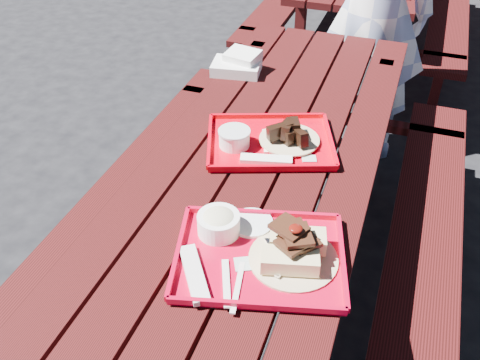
{
  "coord_description": "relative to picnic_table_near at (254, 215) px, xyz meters",
  "views": [
    {
      "loc": [
        0.41,
        -1.32,
        1.78
      ],
      "look_at": [
        0.0,
        -0.15,
        0.82
      ],
      "focal_mm": 40.0,
      "sensor_mm": 36.0,
      "label": 1
    }
  ],
  "objects": [
    {
      "name": "ground",
      "position": [
        0.0,
        0.0,
        -0.56
      ],
      "size": [
        60.0,
        60.0,
        0.0
      ],
      "primitive_type": "plane",
      "color": "black",
      "rests_on": "ground"
    },
    {
      "name": "picnic_table_near",
      "position": [
        0.0,
        0.0,
        0.0
      ],
      "size": [
        1.41,
        2.4,
        0.75
      ],
      "color": "#390B0C",
      "rests_on": "ground"
    },
    {
      "name": "near_tray",
      "position": [
        0.13,
        -0.36,
        0.22
      ],
      "size": [
        0.51,
        0.44,
        0.14
      ],
      "color": "#B80525",
      "rests_on": "picnic_table_near"
    },
    {
      "name": "far_tray",
      "position": [
        -0.0,
        0.15,
        0.21
      ],
      "size": [
        0.51,
        0.45,
        0.07
      ],
      "color": "red",
      "rests_on": "picnic_table_near"
    },
    {
      "name": "white_cloth",
      "position": [
        -0.29,
        0.65,
        0.22
      ],
      "size": [
        0.22,
        0.18,
        0.08
      ],
      "color": "white",
      "rests_on": "picnic_table_near"
    },
    {
      "name": "person",
      "position": [
        0.17,
        1.39,
        0.26
      ],
      "size": [
        0.61,
        0.42,
        1.64
      ],
      "primitive_type": "imported",
      "rotation": [
        0.0,
        0.0,
        3.19
      ],
      "color": "#9AA8D3",
      "rests_on": "ground"
    }
  ]
}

